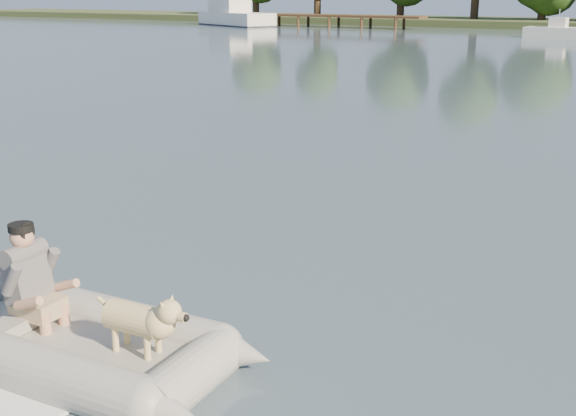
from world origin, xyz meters
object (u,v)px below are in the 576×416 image
Objects in this scene: man at (27,273)px; dog at (136,324)px; dock at (323,21)px; motorboat at (561,24)px; cabin_cruiser at (236,12)px; dinghy at (78,306)px.

dog is (1.15, 0.07, -0.22)m from man.
dog is (26.35, -52.54, -0.08)m from dock.
motorboat is (-4.60, 46.81, 0.22)m from man.
motorboat is at bearing 93.53° from dog.
motorboat is (-5.75, 46.74, 0.45)m from dog.
man is 60.40m from cabin_cruiser.
dock is at bearing 38.11° from cabin_cruiser.
dog is 0.09× the size of cabin_cruiser.
cabin_cruiser reaches higher than motorboat.
dinghy is 4.27× the size of man.
dinghy reaches higher than dock.
dock is 4.59× the size of dinghy.
cabin_cruiser reaches higher than man.
cabin_cruiser is 28.60m from motorboat.
man is 47.03m from motorboat.
cabin_cruiser is (-32.94, 50.62, 0.50)m from man.
dock is 2.03× the size of cabin_cruiser.
man reaches higher than dinghy.
dinghy is 60.74m from cabin_cruiser.
dock is at bearing 113.15° from dog.
dog is at bearing -79.67° from motorboat.
man is at bearing 180.00° from dog.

